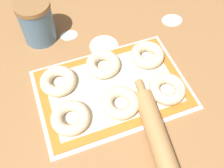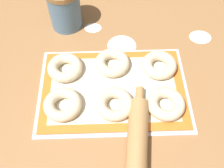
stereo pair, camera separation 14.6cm
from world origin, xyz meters
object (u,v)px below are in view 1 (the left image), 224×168
at_px(flour_canister, 37,22).
at_px(rolling_pin, 162,151).
at_px(bagel_front_right, 167,89).
at_px(baking_tray, 112,88).
at_px(bagel_back_left, 58,81).
at_px(bagel_front_left, 70,118).
at_px(bagel_back_right, 147,55).
at_px(bagel_back_center, 103,64).
at_px(bagel_front_center, 121,103).

height_order(flour_canister, rolling_pin, flour_canister).
distance_m(bagel_front_right, flour_canister, 0.50).
relative_size(baking_tray, rolling_pin, 1.03).
relative_size(bagel_front_right, bagel_back_left, 1.00).
distance_m(bagel_front_left, bagel_back_right, 0.34).
distance_m(bagel_back_center, bagel_back_right, 0.15).
distance_m(bagel_front_right, rolling_pin, 0.20).
relative_size(bagel_front_left, bagel_front_right, 1.00).
bearing_deg(bagel_front_left, bagel_back_right, 24.33).
bearing_deg(bagel_front_right, bagel_back_center, 133.80).
height_order(bagel_front_left, bagel_back_right, same).
bearing_deg(baking_tray, bagel_front_center, -89.50).
xyz_separation_m(bagel_back_right, flour_canister, (-0.32, 0.23, 0.05)).
bearing_deg(flour_canister, bagel_front_left, -87.99).
relative_size(bagel_front_center, bagel_front_right, 1.00).
bearing_deg(bagel_front_left, flour_canister, 92.01).
height_order(bagel_back_right, flour_canister, flour_canister).
bearing_deg(rolling_pin, baking_tray, 101.70).
distance_m(bagel_back_left, bagel_back_right, 0.31).
bearing_deg(bagel_back_right, bagel_front_right, -89.89).
distance_m(bagel_front_left, bagel_front_right, 0.31).
bearing_deg(bagel_back_center, bagel_front_right, -46.20).
distance_m(bagel_front_left, bagel_back_center, 0.22).
xyz_separation_m(baking_tray, bagel_front_center, (0.00, -0.07, 0.02)).
distance_m(bagel_back_center, flour_canister, 0.28).
bearing_deg(bagel_back_center, baking_tray, -89.95).
bearing_deg(bagel_back_center, bagel_front_center, -89.75).
distance_m(bagel_front_left, rolling_pin, 0.27).
bearing_deg(bagel_front_center, bagel_back_right, 42.83).
bearing_deg(bagel_front_left, bagel_back_center, 45.01).
bearing_deg(baking_tray, bagel_back_left, 155.94).
xyz_separation_m(baking_tray, bagel_back_left, (-0.15, 0.07, 0.02)).
xyz_separation_m(bagel_front_center, rolling_pin, (0.05, -0.18, 0.00)).
height_order(bagel_front_left, rolling_pin, rolling_pin).
xyz_separation_m(bagel_front_right, bagel_back_left, (-0.31, 0.15, 0.00)).
height_order(bagel_front_center, rolling_pin, rolling_pin).
distance_m(baking_tray, bagel_front_right, 0.17).
relative_size(baking_tray, bagel_front_left, 4.12).
bearing_deg(baking_tray, bagel_back_center, 90.05).
bearing_deg(bagel_front_center, bagel_back_center, 90.25).
height_order(bagel_back_center, rolling_pin, rolling_pin).
bearing_deg(rolling_pin, bagel_front_right, 59.09).
height_order(bagel_front_left, bagel_front_center, same).
height_order(bagel_back_left, flour_canister, flour_canister).
bearing_deg(flour_canister, rolling_pin, -68.48).
distance_m(bagel_front_center, bagel_back_left, 0.21).
distance_m(bagel_back_left, flour_canister, 0.24).
height_order(baking_tray, bagel_back_left, bagel_back_left).
bearing_deg(flour_canister, bagel_back_center, -52.82).
bearing_deg(bagel_front_right, bagel_front_left, 178.55).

